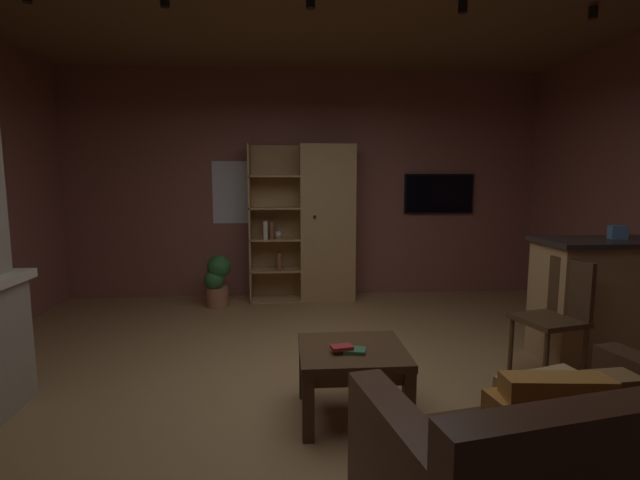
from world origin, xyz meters
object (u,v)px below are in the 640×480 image
(dining_chair, at_px, (558,311))
(wall_mounted_tv, at_px, (439,194))
(potted_floor_plant, at_px, (217,280))
(table_book_0, at_px, (355,351))
(coffee_table, at_px, (352,361))
(table_book_1, at_px, (342,347))
(bookshelf_cabinet, at_px, (320,224))
(tissue_box, at_px, (618,232))
(kitchen_bar_counter, at_px, (628,299))

(dining_chair, relative_size, wall_mounted_tv, 1.00)
(potted_floor_plant, xyz_separation_m, wall_mounted_tv, (2.85, 0.50, 1.00))
(table_book_0, height_order, wall_mounted_tv, wall_mounted_tv)
(coffee_table, height_order, table_book_0, table_book_0)
(table_book_1, xyz_separation_m, dining_chair, (1.73, 0.54, 0.04))
(bookshelf_cabinet, xyz_separation_m, table_book_0, (-0.02, -3.05, -0.50))
(dining_chair, bearing_deg, tissue_box, 25.63)
(bookshelf_cabinet, xyz_separation_m, table_book_1, (-0.10, -3.05, -0.48))
(kitchen_bar_counter, relative_size, dining_chair, 1.67)
(table_book_0, xyz_separation_m, wall_mounted_tv, (1.61, 3.26, 0.87))
(table_book_0, distance_m, wall_mounted_tv, 3.74)
(potted_floor_plant, bearing_deg, table_book_0, -65.78)
(table_book_0, bearing_deg, tissue_box, 20.42)
(table_book_1, bearing_deg, wall_mounted_tv, 62.58)
(bookshelf_cabinet, xyz_separation_m, dining_chair, (1.63, -2.51, -0.43))
(bookshelf_cabinet, relative_size, table_book_1, 14.87)
(bookshelf_cabinet, xyz_separation_m, wall_mounted_tv, (1.59, 0.21, 0.37))
(table_book_0, bearing_deg, table_book_1, 178.74)
(kitchen_bar_counter, distance_m, potted_floor_plant, 4.16)
(table_book_0, xyz_separation_m, potted_floor_plant, (-1.24, 2.76, -0.13))
(dining_chair, bearing_deg, table_book_1, -162.69)
(bookshelf_cabinet, height_order, coffee_table, bookshelf_cabinet)
(bookshelf_cabinet, relative_size, tissue_box, 16.24)
(coffee_table, relative_size, wall_mounted_tv, 0.73)
(kitchen_bar_counter, xyz_separation_m, coffee_table, (-2.45, -0.77, -0.15))
(kitchen_bar_counter, bearing_deg, table_book_1, -161.63)
(table_book_0, bearing_deg, kitchen_bar_counter, 18.96)
(tissue_box, distance_m, table_book_0, 2.56)
(kitchen_bar_counter, relative_size, coffee_table, 2.27)
(bookshelf_cabinet, distance_m, potted_floor_plant, 1.44)
(coffee_table, distance_m, dining_chair, 1.72)
(dining_chair, bearing_deg, table_book_0, -161.84)
(table_book_0, relative_size, wall_mounted_tv, 0.15)
(table_book_1, distance_m, dining_chair, 1.81)
(kitchen_bar_counter, xyz_separation_m, potted_floor_plant, (-3.69, 1.91, -0.19))
(kitchen_bar_counter, relative_size, wall_mounted_tv, 1.67)
(kitchen_bar_counter, height_order, table_book_0, kitchen_bar_counter)
(coffee_table, xyz_separation_m, wall_mounted_tv, (1.61, 3.19, 0.97))
(table_book_0, xyz_separation_m, dining_chair, (1.65, 0.54, 0.06))
(kitchen_bar_counter, bearing_deg, bookshelf_cabinet, 137.79)
(table_book_1, bearing_deg, tissue_box, 19.75)
(bookshelf_cabinet, relative_size, kitchen_bar_counter, 1.27)
(bookshelf_cabinet, height_order, wall_mounted_tv, bookshelf_cabinet)
(coffee_table, height_order, potted_floor_plant, potted_floor_plant)
(wall_mounted_tv, bearing_deg, table_book_0, -116.28)
(tissue_box, xyz_separation_m, dining_chair, (-0.68, -0.33, -0.56))
(bookshelf_cabinet, bearing_deg, kitchen_bar_counter, -42.21)
(kitchen_bar_counter, bearing_deg, potted_floor_plant, 152.60)
(bookshelf_cabinet, distance_m, table_book_1, 3.09)
(potted_floor_plant, relative_size, wall_mounted_tv, 0.68)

